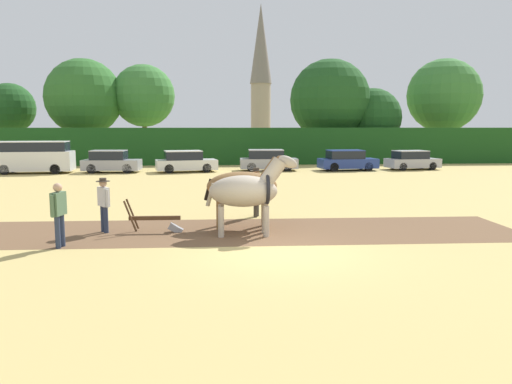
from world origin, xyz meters
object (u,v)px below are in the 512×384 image
(parked_car_center_left, at_px, (185,162))
(parked_car_center_right, at_px, (347,161))
(tree_center_right, at_px, (372,118))
(parked_car_center, at_px, (268,161))
(plow, at_px, (159,222))
(farmer_beside_team, at_px, (256,188))
(tree_center_left, at_px, (144,96))
(draft_horse_lead_left, at_px, (247,190))
(tree_left, at_px, (84,97))
(parked_van, at_px, (33,157))
(parked_car_left, at_px, (111,162))
(parked_car_right, at_px, (412,160))
(church_spire, at_px, (261,73))
(draft_horse_lead_right, at_px, (245,186))
(tree_right, at_px, (444,95))
(farmer_onlooker_left, at_px, (59,210))
(tree_center, at_px, (330,100))
(tree_far_left, at_px, (10,108))
(farmer_at_plow, at_px, (104,201))

(parked_car_center_left, distance_m, parked_car_center_right, 11.84)
(tree_center_right, height_order, parked_car_center, tree_center_right)
(plow, relative_size, parked_car_center, 0.42)
(plow, height_order, farmer_beside_team, farmer_beside_team)
(tree_center_left, xyz_separation_m, draft_horse_lead_left, (7.68, -34.02, -4.74))
(tree_left, height_order, plow, tree_left)
(plow, distance_m, parked_car_center, 21.81)
(tree_center_right, bearing_deg, tree_center_left, 175.49)
(plow, bearing_deg, parked_van, 119.13)
(tree_center_right, height_order, parked_car_left, tree_center_right)
(parked_car_center, bearing_deg, draft_horse_lead_left, -96.13)
(parked_car_left, bearing_deg, parked_car_right, 4.51)
(tree_center_left, bearing_deg, church_spire, 63.64)
(draft_horse_lead_right, height_order, parked_car_right, draft_horse_lead_right)
(draft_horse_lead_right, height_order, parked_car_center, draft_horse_lead_right)
(tree_right, relative_size, church_spire, 0.47)
(parked_car_center_right, relative_size, parked_car_right, 1.06)
(tree_center_right, distance_m, parked_car_center_left, 20.74)
(tree_center_right, xyz_separation_m, parked_car_right, (-0.21, -10.56, -3.37))
(parked_car_center_left, height_order, parked_car_center_right, parked_car_center_left)
(farmer_onlooker_left, bearing_deg, tree_center, 78.07)
(tree_far_left, distance_m, farmer_at_plow, 38.07)
(plow, bearing_deg, parked_car_center_left, 92.15)
(tree_far_left, relative_size, parked_van, 1.35)
(tree_left, relative_size, parked_car_right, 2.31)
(tree_left, xyz_separation_m, draft_horse_lead_right, (13.09, -32.29, -4.55))
(farmer_at_plow, bearing_deg, parked_car_left, 65.57)
(tree_far_left, bearing_deg, plow, -62.77)
(tree_center, bearing_deg, draft_horse_lead_left, -107.05)
(tree_center_right, bearing_deg, parked_car_left, -153.44)
(parked_car_center_left, bearing_deg, parked_van, 169.24)
(draft_horse_lead_right, bearing_deg, parked_car_right, 57.26)
(draft_horse_lead_right, relative_size, parked_car_center, 0.69)
(church_spire, relative_size, parked_van, 3.94)
(tree_right, xyz_separation_m, parked_car_right, (-8.08, -12.48, -5.60))
(farmer_onlooker_left, bearing_deg, parked_car_right, 62.69)
(tree_center_left, bearing_deg, farmer_beside_team, -75.18)
(tree_far_left, relative_size, farmer_onlooker_left, 4.15)
(church_spire, height_order, draft_horse_lead_left, church_spire)
(tree_center_right, height_order, farmer_onlooker_left, tree_center_right)
(tree_far_left, bearing_deg, draft_horse_lead_right, -58.95)
(parked_car_left, bearing_deg, draft_horse_lead_left, -65.62)
(parked_car_left, bearing_deg, parked_car_center, 5.72)
(tree_right, relative_size, parked_car_center_right, 2.28)
(tree_center_left, xyz_separation_m, tree_center_right, (21.72, -1.71, -2.03))
(tree_right, relative_size, plow, 5.55)
(parked_car_left, bearing_deg, farmer_at_plow, -76.18)
(tree_left, distance_m, church_spire, 34.45)
(tree_center_left, relative_size, church_spire, 0.42)
(parked_van, bearing_deg, parked_car_center_left, -3.53)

